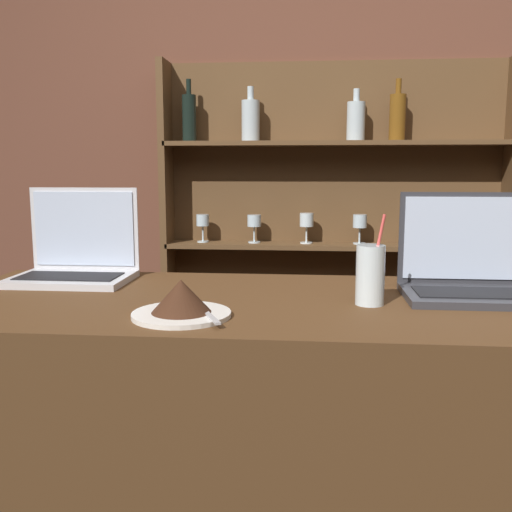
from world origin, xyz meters
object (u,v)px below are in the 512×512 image
(laptop_far, at_px, (470,273))
(laptop_near, at_px, (76,259))
(cake_plate, at_px, (181,301))
(water_glass, at_px, (370,275))

(laptop_far, bearing_deg, laptop_near, 173.86)
(laptop_near, xyz_separation_m, cake_plate, (0.39, -0.38, -0.03))
(laptop_near, relative_size, cake_plate, 1.51)
(laptop_far, bearing_deg, cake_plate, -158.41)
(laptop_far, distance_m, cake_plate, 0.71)
(laptop_far, xyz_separation_m, water_glass, (-0.26, -0.11, 0.01))
(laptop_near, height_order, laptop_far, laptop_near)
(water_glass, bearing_deg, cake_plate, -159.97)
(cake_plate, bearing_deg, water_glass, 20.03)
(laptop_near, height_order, cake_plate, laptop_near)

